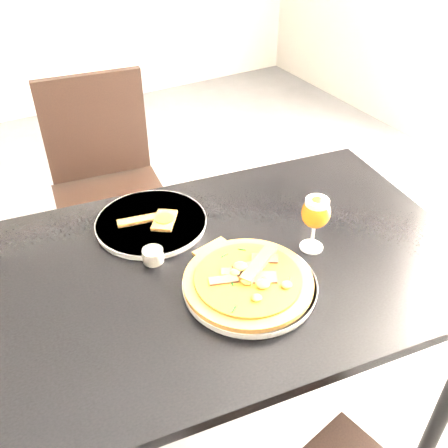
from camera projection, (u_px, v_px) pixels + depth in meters
dining_table at (235, 284)px, 1.34m from camera, size 1.30×0.96×0.75m
chair_far at (108, 186)px, 2.01m from camera, size 0.48×0.48×0.93m
plate_main at (250, 285)px, 1.19m from camera, size 0.34×0.34×0.02m
pizza at (248, 280)px, 1.18m from camera, size 0.31×0.31×0.03m
plate_second at (151, 223)px, 1.39m from camera, size 0.32×0.32×0.02m
crust_scraps at (155, 220)px, 1.38m from camera, size 0.17×0.12×0.01m
loose_crust at (210, 247)px, 1.31m from camera, size 0.10×0.04×0.01m
sauce_cup at (153, 255)px, 1.26m from camera, size 0.05×0.05×0.04m
beer_glass at (316, 213)px, 1.25m from camera, size 0.07×0.07×0.16m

